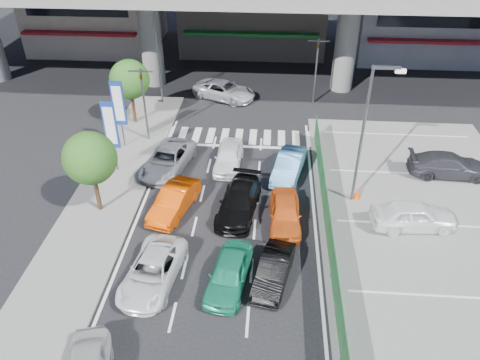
# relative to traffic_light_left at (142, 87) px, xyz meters

# --- Properties ---
(ground) EXTENTS (120.00, 120.00, 0.00)m
(ground) POSITION_rel_traffic_light_left_xyz_m (6.20, -12.00, -3.94)
(ground) COLOR black
(ground) RESTS_ON ground
(parking_lot) EXTENTS (12.00, 28.00, 0.06)m
(parking_lot) POSITION_rel_traffic_light_left_xyz_m (17.20, -10.00, -3.91)
(parking_lot) COLOR slate
(parking_lot) RESTS_ON ground
(sidewalk_left) EXTENTS (4.00, 30.00, 0.12)m
(sidewalk_left) POSITION_rel_traffic_light_left_xyz_m (-0.80, -8.00, -3.88)
(sidewalk_left) COLOR slate
(sidewalk_left) RESTS_ON ground
(fence_run) EXTENTS (0.16, 22.00, 1.80)m
(fence_run) POSITION_rel_traffic_light_left_xyz_m (11.50, -11.00, -3.04)
(fence_run) COLOR #21612E
(fence_run) RESTS_ON ground
(traffic_light_left) EXTENTS (1.60, 1.24, 5.20)m
(traffic_light_left) POSITION_rel_traffic_light_left_xyz_m (0.00, 0.00, 0.00)
(traffic_light_left) COLOR #595B60
(traffic_light_left) RESTS_ON ground
(traffic_light_right) EXTENTS (1.60, 1.24, 5.20)m
(traffic_light_right) POSITION_rel_traffic_light_left_xyz_m (11.70, 7.00, 0.00)
(traffic_light_right) COLOR #595B60
(traffic_light_right) RESTS_ON ground
(street_lamp_right) EXTENTS (1.65, 0.22, 8.00)m
(street_lamp_right) POSITION_rel_traffic_light_left_xyz_m (13.37, -6.00, 0.83)
(street_lamp_right) COLOR #595B60
(street_lamp_right) RESTS_ON ground
(street_lamp_left) EXTENTS (1.65, 0.22, 8.00)m
(street_lamp_left) POSITION_rel_traffic_light_left_xyz_m (-0.13, 6.00, 0.83)
(street_lamp_left) COLOR #595B60
(street_lamp_left) RESTS_ON ground
(signboard_near) EXTENTS (0.80, 0.14, 4.70)m
(signboard_near) POSITION_rel_traffic_light_left_xyz_m (-1.00, -4.01, -0.87)
(signboard_near) COLOR #595B60
(signboard_near) RESTS_ON ground
(signboard_far) EXTENTS (0.80, 0.14, 4.70)m
(signboard_far) POSITION_rel_traffic_light_left_xyz_m (-1.40, -1.01, -0.87)
(signboard_far) COLOR #595B60
(signboard_far) RESTS_ON ground
(tree_near) EXTENTS (2.80, 2.80, 4.80)m
(tree_near) POSITION_rel_traffic_light_left_xyz_m (-0.80, -8.00, -0.55)
(tree_near) COLOR #382314
(tree_near) RESTS_ON ground
(tree_far) EXTENTS (2.80, 2.80, 4.80)m
(tree_far) POSITION_rel_traffic_light_left_xyz_m (-1.60, 2.50, -0.55)
(tree_far) COLOR #382314
(tree_far) RESTS_ON ground
(sedan_white_mid_left) EXTENTS (2.74, 4.90, 1.29)m
(sedan_white_mid_left) POSITION_rel_traffic_light_left_xyz_m (3.35, -13.02, -3.29)
(sedan_white_mid_left) COLOR white
(sedan_white_mid_left) RESTS_ON ground
(taxi_teal_mid) EXTENTS (2.24, 4.25, 1.38)m
(taxi_teal_mid) POSITION_rel_traffic_light_left_xyz_m (6.82, -12.94, -3.25)
(taxi_teal_mid) COLOR #1C8F68
(taxi_teal_mid) RESTS_ON ground
(hatch_black_mid_right) EXTENTS (2.09, 3.96, 1.24)m
(hatch_black_mid_right) POSITION_rel_traffic_light_left_xyz_m (8.83, -12.57, -3.32)
(hatch_black_mid_right) COLOR black
(hatch_black_mid_right) RESTS_ON ground
(taxi_orange_left) EXTENTS (2.49, 4.42, 1.38)m
(taxi_orange_left) POSITION_rel_traffic_light_left_xyz_m (3.33, -7.75, -3.25)
(taxi_orange_left) COLOR #DA4402
(taxi_orange_left) RESTS_ON ground
(sedan_black_mid) EXTENTS (2.55, 4.97, 1.38)m
(sedan_black_mid) POSITION_rel_traffic_light_left_xyz_m (6.86, -7.57, -3.25)
(sedan_black_mid) COLOR black
(sedan_black_mid) RESTS_ON ground
(taxi_orange_right) EXTENTS (1.72, 4.09, 1.38)m
(taxi_orange_right) POSITION_rel_traffic_light_left_xyz_m (9.37, -8.37, -3.25)
(taxi_orange_right) COLOR orange
(taxi_orange_right) RESTS_ON ground
(wagon_silver_front_left) EXTENTS (3.23, 5.32, 1.38)m
(wagon_silver_front_left) POSITION_rel_traffic_light_left_xyz_m (2.12, -3.56, -3.25)
(wagon_silver_front_left) COLOR #95969C
(wagon_silver_front_left) RESTS_ON ground
(sedan_white_front_mid) EXTENTS (1.77, 4.10, 1.38)m
(sedan_white_front_mid) POSITION_rel_traffic_light_left_xyz_m (5.85, -2.92, -3.25)
(sedan_white_front_mid) COLOR white
(sedan_white_front_mid) RESTS_ON ground
(kei_truck_front_right) EXTENTS (2.38, 4.41, 1.38)m
(kei_truck_front_right) POSITION_rel_traffic_light_left_xyz_m (9.63, -3.66, -3.25)
(kei_truck_front_right) COLOR #579BD8
(kei_truck_front_right) RESTS_ON ground
(crossing_wagon_silver) EXTENTS (5.61, 4.19, 1.42)m
(crossing_wagon_silver) POSITION_rel_traffic_light_left_xyz_m (4.53, 7.28, -3.23)
(crossing_wagon_silver) COLOR #B9BBC1
(crossing_wagon_silver) RESTS_ON ground
(parked_sedan_white) EXTENTS (4.55, 2.16, 1.50)m
(parked_sedan_white) POSITION_rel_traffic_light_left_xyz_m (16.04, -8.22, -3.12)
(parked_sedan_white) COLOR white
(parked_sedan_white) RESTS_ON parking_lot
(parked_sedan_dgrey) EXTENTS (4.89, 2.10, 1.40)m
(parked_sedan_dgrey) POSITION_rel_traffic_light_left_xyz_m (19.34, -3.00, -3.17)
(parked_sedan_dgrey) COLOR #343339
(parked_sedan_dgrey) RESTS_ON parking_lot
(traffic_cone) EXTENTS (0.48, 0.48, 0.77)m
(traffic_cone) POSITION_rel_traffic_light_left_xyz_m (13.48, -5.93, -3.49)
(traffic_cone) COLOR #DA440C
(traffic_cone) RESTS_ON parking_lot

